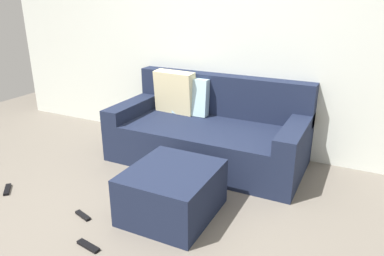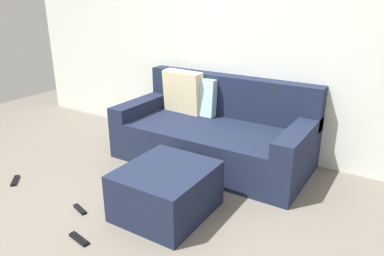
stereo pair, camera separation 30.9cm
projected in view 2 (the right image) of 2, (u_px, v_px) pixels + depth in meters
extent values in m
plane|color=#6B6359|center=(107.00, 236.00, 2.74)|extent=(7.94, 7.94, 0.00)
cube|color=silver|center=(236.00, 24.00, 3.91)|extent=(6.10, 0.10, 2.79)
cube|color=#192138|center=(212.00, 144.00, 3.88)|extent=(2.01, 0.98, 0.41)
cube|color=#192138|center=(230.00, 96.00, 4.04)|extent=(2.01, 0.18, 0.45)
cube|color=#192138|center=(144.00, 105.00, 4.23)|extent=(0.20, 0.98, 0.15)
cube|color=#192138|center=(299.00, 136.00, 3.33)|extent=(0.20, 0.98, 0.15)
cube|color=beige|center=(183.00, 92.00, 4.15)|extent=(0.49, 0.21, 0.48)
cube|color=silver|center=(198.00, 97.00, 4.08)|extent=(0.42, 0.15, 0.42)
cube|color=#192138|center=(166.00, 191.00, 2.97)|extent=(0.66, 0.75, 0.40)
cube|color=black|center=(79.00, 239.00, 2.69)|extent=(0.20, 0.08, 0.02)
cube|color=black|center=(80.00, 209.00, 3.06)|extent=(0.18, 0.09, 0.02)
cube|color=black|center=(15.00, 181.00, 3.52)|extent=(0.17, 0.17, 0.02)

